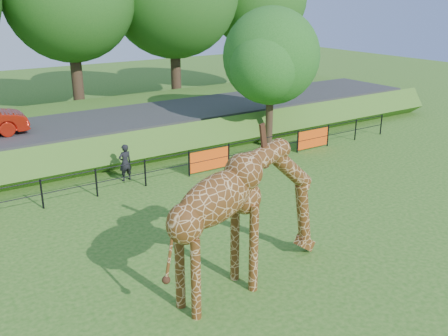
# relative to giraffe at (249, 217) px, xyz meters

# --- Properties ---
(ground) EXTENTS (90.00, 90.00, 0.00)m
(ground) POSITION_rel_giraffe_xyz_m (0.76, -0.07, -1.89)
(ground) COLOR #265C17
(ground) RESTS_ON ground
(giraffe) EXTENTS (5.38, 1.72, 3.78)m
(giraffe) POSITION_rel_giraffe_xyz_m (0.00, 0.00, 0.00)
(giraffe) COLOR #573011
(giraffe) RESTS_ON ground
(perimeter_fence) EXTENTS (28.07, 0.10, 1.10)m
(perimeter_fence) POSITION_rel_giraffe_xyz_m (0.76, 7.93, -1.34)
(perimeter_fence) COLOR black
(perimeter_fence) RESTS_ON ground
(embankment) EXTENTS (40.00, 9.00, 1.30)m
(embankment) POSITION_rel_giraffe_xyz_m (0.76, 15.43, -1.24)
(embankment) COLOR #265C17
(embankment) RESTS_ON ground
(road) EXTENTS (40.00, 5.00, 0.12)m
(road) POSITION_rel_giraffe_xyz_m (0.76, 13.93, -0.53)
(road) COLOR #29292B
(road) RESTS_ON embankment
(visitor) EXTENTS (0.60, 0.43, 1.54)m
(visitor) POSITION_rel_giraffe_xyz_m (0.36, 8.95, -1.12)
(visitor) COLOR black
(visitor) RESTS_ON ground
(tree_east) EXTENTS (5.40, 4.71, 6.76)m
(tree_east) POSITION_rel_giraffe_xyz_m (8.35, 9.56, 2.39)
(tree_east) COLOR #2F2015
(tree_east) RESTS_ON ground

